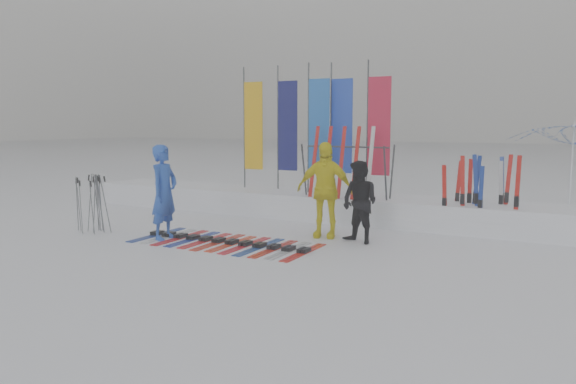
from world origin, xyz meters
The scene contains 11 objects.
ground centered at (0.00, 0.00, 0.00)m, with size 120.00×120.00×0.00m, color white.
snow_bank centered at (0.00, 4.60, 0.30)m, with size 14.00×1.60×0.60m, color white.
person_blue centered at (-2.15, 0.74, 0.95)m, with size 0.69×0.46×1.90m, color blue.
person_black centered at (1.45, 2.22, 0.80)m, with size 0.78×0.61×1.61m, color black.
person_yellow centered at (0.60, 2.43, 0.98)m, with size 1.14×0.48×1.95m, color yellow.
tent_canopy centered at (5.01, 5.57, 1.21)m, with size 2.64×2.69×2.42m, color white.
ski_row centered at (-0.86, 0.96, 0.04)m, with size 3.59×1.68×0.07m.
pole_cluster centered at (-3.99, 0.60, 0.61)m, with size 0.83×0.57×1.25m.
feather_flags centered at (-0.80, 4.83, 2.24)m, with size 4.09×0.31×3.20m.
ski_rack centered at (0.38, 4.20, 1.38)m, with size 2.04×0.80×1.23m.
upright_skis centered at (3.37, 4.40, 0.80)m, with size 1.48×0.89×1.69m.
Camera 1 is at (5.26, -7.94, 2.34)m, focal length 35.00 mm.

